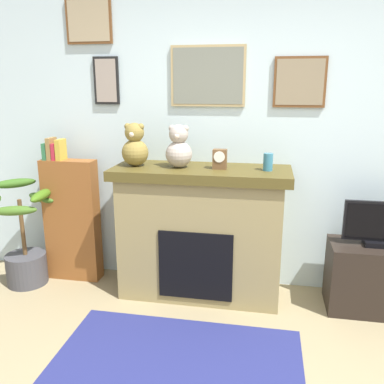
{
  "coord_description": "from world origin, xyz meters",
  "views": [
    {
      "loc": [
        0.14,
        -1.52,
        1.76
      ],
      "look_at": [
        -0.45,
        1.68,
        0.9
      ],
      "focal_mm": 38.1,
      "sensor_mm": 36.0,
      "label": 1
    }
  ],
  "objects_px": {
    "teddy_bear_tan": "(135,147)",
    "candle_jar": "(268,162)",
    "bookshelf": "(72,218)",
    "potted_plant": "(25,248)",
    "teddy_bear_cream": "(179,148)",
    "fireplace": "(201,231)",
    "television": "(380,225)",
    "mantel_clock": "(220,159)",
    "tv_stand": "(373,278)"
  },
  "relations": [
    {
      "from": "tv_stand",
      "to": "television",
      "type": "bearing_deg",
      "value": -90.0
    },
    {
      "from": "tv_stand",
      "to": "teddy_bear_cream",
      "type": "bearing_deg",
      "value": 179.42
    },
    {
      "from": "teddy_bear_cream",
      "to": "fireplace",
      "type": "bearing_deg",
      "value": 5.74
    },
    {
      "from": "fireplace",
      "to": "potted_plant",
      "type": "bearing_deg",
      "value": -175.48
    },
    {
      "from": "candle_jar",
      "to": "teddy_bear_cream",
      "type": "height_order",
      "value": "teddy_bear_cream"
    },
    {
      "from": "bookshelf",
      "to": "teddy_bear_cream",
      "type": "xyz_separation_m",
      "value": [
        1.02,
        -0.08,
        0.68
      ]
    },
    {
      "from": "bookshelf",
      "to": "teddy_bear_tan",
      "type": "height_order",
      "value": "teddy_bear_tan"
    },
    {
      "from": "candle_jar",
      "to": "mantel_clock",
      "type": "xyz_separation_m",
      "value": [
        -0.38,
        -0.0,
        0.01
      ]
    },
    {
      "from": "bookshelf",
      "to": "candle_jar",
      "type": "xyz_separation_m",
      "value": [
        1.73,
        -0.08,
        0.59
      ]
    },
    {
      "from": "potted_plant",
      "to": "bookshelf",
      "type": "bearing_deg",
      "value": 27.17
    },
    {
      "from": "potted_plant",
      "to": "teddy_bear_tan",
      "type": "distance_m",
      "value": 1.39
    },
    {
      "from": "bookshelf",
      "to": "teddy_bear_tan",
      "type": "distance_m",
      "value": 0.95
    },
    {
      "from": "potted_plant",
      "to": "television",
      "type": "height_order",
      "value": "potted_plant"
    },
    {
      "from": "mantel_clock",
      "to": "teddy_bear_tan",
      "type": "bearing_deg",
      "value": 179.92
    },
    {
      "from": "television",
      "to": "candle_jar",
      "type": "relative_size",
      "value": 3.91
    },
    {
      "from": "tv_stand",
      "to": "mantel_clock",
      "type": "distance_m",
      "value": 1.54
    },
    {
      "from": "candle_jar",
      "to": "fireplace",
      "type": "bearing_deg",
      "value": 178.08
    },
    {
      "from": "fireplace",
      "to": "teddy_bear_cream",
      "type": "bearing_deg",
      "value": -174.26
    },
    {
      "from": "television",
      "to": "candle_jar",
      "type": "bearing_deg",
      "value": 178.83
    },
    {
      "from": "bookshelf",
      "to": "teddy_bear_cream",
      "type": "bearing_deg",
      "value": -4.71
    },
    {
      "from": "tv_stand",
      "to": "bookshelf",
      "type": "bearing_deg",
      "value": 177.79
    },
    {
      "from": "tv_stand",
      "to": "candle_jar",
      "type": "xyz_separation_m",
      "value": [
        -0.86,
        0.02,
        0.9
      ]
    },
    {
      "from": "potted_plant",
      "to": "candle_jar",
      "type": "bearing_deg",
      "value": 2.91
    },
    {
      "from": "television",
      "to": "bookshelf",
      "type": "bearing_deg",
      "value": 177.76
    },
    {
      "from": "teddy_bear_cream",
      "to": "tv_stand",
      "type": "bearing_deg",
      "value": -0.58
    },
    {
      "from": "bookshelf",
      "to": "potted_plant",
      "type": "xyz_separation_m",
      "value": [
        -0.37,
        -0.19,
        -0.25
      ]
    },
    {
      "from": "potted_plant",
      "to": "tv_stand",
      "type": "distance_m",
      "value": 2.97
    },
    {
      "from": "teddy_bear_tan",
      "to": "candle_jar",
      "type": "bearing_deg",
      "value": 0.02
    },
    {
      "from": "fireplace",
      "to": "television",
      "type": "distance_m",
      "value": 1.4
    },
    {
      "from": "fireplace",
      "to": "bookshelf",
      "type": "bearing_deg",
      "value": 176.86
    },
    {
      "from": "fireplace",
      "to": "potted_plant",
      "type": "relative_size",
      "value": 1.52
    },
    {
      "from": "candle_jar",
      "to": "teddy_bear_cream",
      "type": "relative_size",
      "value": 0.4
    },
    {
      "from": "teddy_bear_tan",
      "to": "tv_stand",
      "type": "bearing_deg",
      "value": -0.47
    },
    {
      "from": "teddy_bear_cream",
      "to": "mantel_clock",
      "type": "bearing_deg",
      "value": -0.17
    },
    {
      "from": "teddy_bear_tan",
      "to": "teddy_bear_cream",
      "type": "bearing_deg",
      "value": 0.0
    },
    {
      "from": "potted_plant",
      "to": "mantel_clock",
      "type": "height_order",
      "value": "mantel_clock"
    },
    {
      "from": "teddy_bear_tan",
      "to": "bookshelf",
      "type": "bearing_deg",
      "value": 172.67
    },
    {
      "from": "potted_plant",
      "to": "teddy_bear_tan",
      "type": "bearing_deg",
      "value": 5.92
    },
    {
      "from": "television",
      "to": "tv_stand",
      "type": "bearing_deg",
      "value": 90.0
    },
    {
      "from": "tv_stand",
      "to": "teddy_bear_tan",
      "type": "relative_size",
      "value": 1.96
    },
    {
      "from": "candle_jar",
      "to": "potted_plant",
      "type": "bearing_deg",
      "value": -177.09
    },
    {
      "from": "potted_plant",
      "to": "mantel_clock",
      "type": "relative_size",
      "value": 6.04
    },
    {
      "from": "teddy_bear_cream",
      "to": "teddy_bear_tan",
      "type": "bearing_deg",
      "value": -180.0
    },
    {
      "from": "potted_plant",
      "to": "teddy_bear_cream",
      "type": "relative_size",
      "value": 2.73
    },
    {
      "from": "candle_jar",
      "to": "television",
      "type": "bearing_deg",
      "value": -1.17
    },
    {
      "from": "candle_jar",
      "to": "teddy_bear_tan",
      "type": "bearing_deg",
      "value": -179.98
    },
    {
      "from": "tv_stand",
      "to": "teddy_bear_cream",
      "type": "relative_size",
      "value": 2.01
    },
    {
      "from": "bookshelf",
      "to": "mantel_clock",
      "type": "height_order",
      "value": "bookshelf"
    },
    {
      "from": "tv_stand",
      "to": "television",
      "type": "relative_size",
      "value": 1.3
    },
    {
      "from": "bookshelf",
      "to": "fireplace",
      "type": "bearing_deg",
      "value": -3.14
    }
  ]
}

